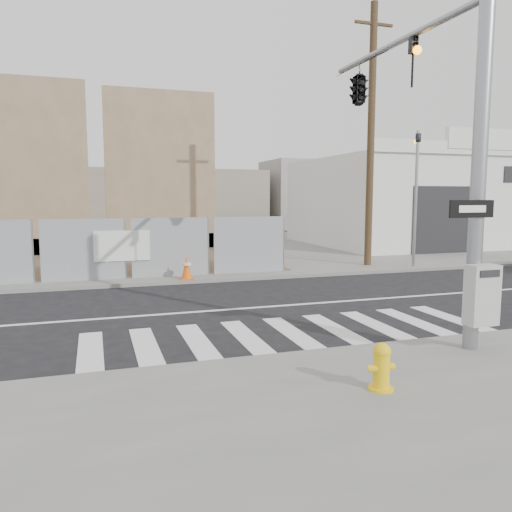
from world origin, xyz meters
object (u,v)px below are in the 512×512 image
object	(u,v)px
traffic_cone_d	(187,268)
signal_pole	(391,108)
fire_hydrant	(381,367)
auto_shop	(415,202)

from	to	relation	value
traffic_cone_d	signal_pole	bearing A→B (deg)	-60.82
signal_pole	traffic_cone_d	bearing A→B (deg)	119.18
signal_pole	fire_hydrant	size ratio (longest dim) A/B	10.32
auto_shop	fire_hydrant	xyz separation A→B (m)	(-14.08, -18.97, -2.08)
signal_pole	traffic_cone_d	xyz separation A→B (m)	(-3.50, 6.27, -4.27)
auto_shop	traffic_cone_d	world-z (taller)	auto_shop
fire_hydrant	traffic_cone_d	size ratio (longest dim) A/B	0.86
fire_hydrant	traffic_cone_d	world-z (taller)	traffic_cone_d
auto_shop	traffic_cone_d	distance (m)	17.48
signal_pole	traffic_cone_d	size ratio (longest dim) A/B	8.84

